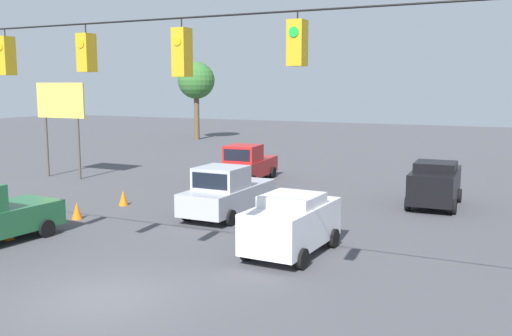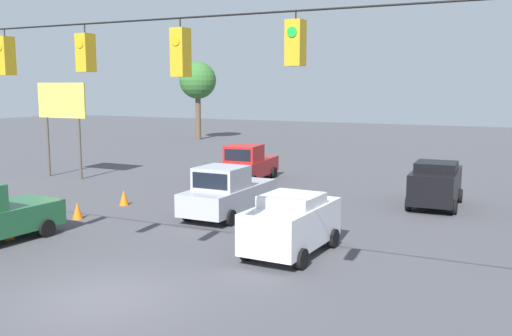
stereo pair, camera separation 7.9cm
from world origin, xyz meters
name	(u,v)px [view 1 (the left image)]	position (x,y,z in m)	size (l,w,h in m)	color
ground_plane	(105,298)	(0.00, 0.00, 0.00)	(140.00, 140.00, 0.00)	#47474C
overhead_signal_span	(90,105)	(-0.05, 0.29, 4.93)	(22.63, 0.38, 7.41)	#4C473D
pickup_truck_red_withflow_far	(246,165)	(4.83, -17.55, 0.98)	(2.49, 5.32, 2.12)	red
sedan_white_crossing_near	(292,223)	(-2.81, -5.73, 1.02)	(2.21, 4.09, 1.96)	silver
pickup_truck_silver_withflow_mid	(227,193)	(1.72, -9.62, 0.98)	(2.23, 5.13, 2.12)	#A8AAB2
sedan_black_oncoming_far	(435,183)	(-5.79, -15.31, 1.05)	(2.24, 4.26, 2.01)	black
traffic_cone_nearest	(8,230)	(6.87, -2.95, 0.35)	(0.42, 0.42, 0.70)	orange
traffic_cone_second	(77,211)	(6.90, -6.39, 0.35)	(0.42, 0.42, 0.70)	orange
traffic_cone_third	(123,198)	(6.93, -9.35, 0.35)	(0.42, 0.42, 0.70)	orange
roadside_billboard	(61,109)	(15.17, -14.12, 4.06)	(3.55, 0.16, 5.55)	#4C473D
tree_horizon_left	(196,81)	(20.92, -38.27, 5.82)	(3.68, 3.68, 7.75)	brown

